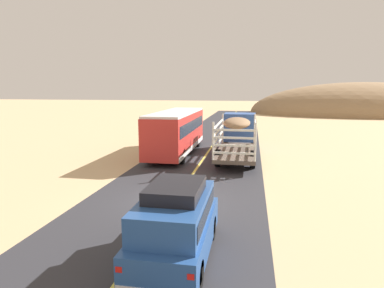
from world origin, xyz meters
The scene contains 7 objects.
ground_plane centered at (0.00, 0.00, 0.00)m, with size 240.00×240.00×0.00m, color tan.
road_surface centered at (0.00, 0.00, 0.01)m, with size 8.00×120.00×0.02m, color #2D2D33.
road_centre_line centered at (0.00, 0.00, 0.02)m, with size 0.16×117.60×0.00m, color #D8CC4C.
suv_near centered at (1.24, -4.88, 1.15)m, with size 1.90×4.62×2.29m.
livestock_truck centered at (2.33, 11.38, 1.79)m, with size 2.53×9.70×3.02m.
bus centered at (-2.28, 10.54, 1.75)m, with size 2.54×10.00×3.21m.
distant_hill centered at (24.25, 55.67, 0.00)m, with size 42.62×24.52×12.26m, color #957553.
Camera 1 is at (3.27, -13.57, 4.93)m, focal length 30.87 mm.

